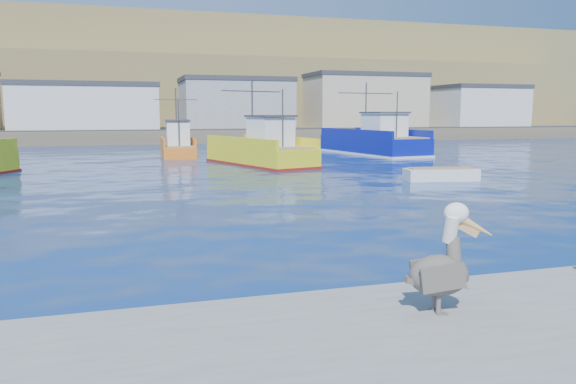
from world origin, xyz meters
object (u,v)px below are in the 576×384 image
at_px(boat_orange, 178,145).
at_px(pelican, 442,266).
at_px(trawler_blue, 374,142).
at_px(skiff_far, 424,145).
at_px(trawler_yellow_b, 262,151).
at_px(skiff_mid, 441,175).

bearing_deg(boat_orange, pelican, -89.86).
bearing_deg(trawler_blue, skiff_far, 35.91).
bearing_deg(skiff_far, pelican, -120.01).
relative_size(trawler_yellow_b, pelican, 6.10).
distance_m(trawler_yellow_b, pelican, 32.27).
relative_size(trawler_blue, pelican, 7.15).
xyz_separation_m(boat_orange, pelican, (0.10, -41.59, 0.30)).
bearing_deg(pelican, trawler_yellow_b, 81.17).
bearing_deg(pelican, skiff_far, 59.99).
height_order(trawler_yellow_b, skiff_mid, trawler_yellow_b).
bearing_deg(boat_orange, skiff_far, 9.87).
xyz_separation_m(trawler_blue, boat_orange, (-17.72, 1.92, -0.13)).
distance_m(skiff_mid, pelican, 23.20).
xyz_separation_m(skiff_mid, skiff_far, (14.46, 26.57, -0.01)).
bearing_deg(pelican, boat_orange, 90.14).
bearing_deg(trawler_yellow_b, trawler_blue, 31.56).
height_order(trawler_blue, pelican, trawler_blue).
distance_m(boat_orange, pelican, 41.59).
relative_size(trawler_blue, skiff_far, 3.16).
xyz_separation_m(boat_orange, skiff_mid, (12.35, -21.90, -0.70)).
distance_m(trawler_blue, skiff_mid, 20.71).
xyz_separation_m(trawler_yellow_b, skiff_mid, (7.29, -12.21, -0.72)).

